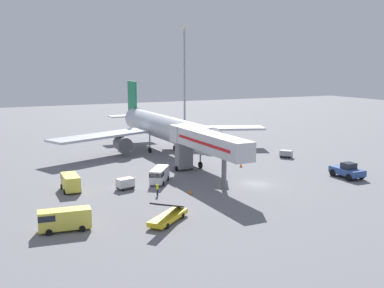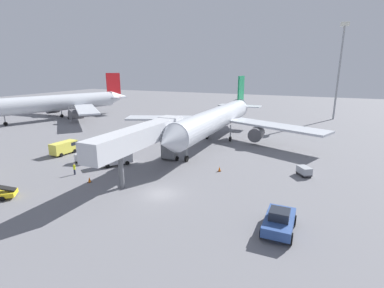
% 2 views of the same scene
% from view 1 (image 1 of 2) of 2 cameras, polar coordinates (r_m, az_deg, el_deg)
% --- Properties ---
extents(ground_plane, '(300.00, 300.00, 0.00)m').
position_cam_1_polar(ground_plane, '(71.19, 7.66, -4.78)').
color(ground_plane, slate).
extents(airplane_at_gate, '(46.35, 48.88, 13.68)m').
position_cam_1_polar(airplane_at_gate, '(94.66, -3.45, 1.95)').
color(airplane_at_gate, silver).
rests_on(airplane_at_gate, ground).
extents(jet_bridge, '(3.45, 21.29, 7.59)m').
position_cam_1_polar(jet_bridge, '(71.92, 1.47, 0.16)').
color(jet_bridge, silver).
rests_on(jet_bridge, ground).
extents(pushback_tug, '(2.96, 5.46, 2.41)m').
position_cam_1_polar(pushback_tug, '(77.96, 18.20, -3.06)').
color(pushback_tug, '#2D4C8E').
rests_on(pushback_tug, ground).
extents(belt_loader_truck, '(6.12, 5.50, 3.09)m').
position_cam_1_polar(belt_loader_truck, '(53.78, -2.91, -8.63)').
color(belt_loader_truck, yellow).
rests_on(belt_loader_truck, ground).
extents(service_van_near_right, '(2.53, 5.00, 2.30)m').
position_cam_1_polar(service_van_near_right, '(68.69, -14.45, -4.41)').
color(service_van_near_right, '#E5DB4C').
rests_on(service_van_near_right, ground).
extents(service_van_near_center, '(4.60, 5.40, 2.25)m').
position_cam_1_polar(service_van_near_center, '(70.87, -3.96, -3.71)').
color(service_van_near_center, silver).
rests_on(service_van_near_center, ground).
extents(service_van_rear_right, '(5.65, 2.57, 2.35)m').
position_cam_1_polar(service_van_rear_right, '(52.67, -15.28, -8.70)').
color(service_van_rear_right, '#E5DB4C').
rests_on(service_van_rear_right, ground).
extents(baggage_cart_rear_left, '(2.44, 2.62, 1.38)m').
position_cam_1_polar(baggage_cart_rear_left, '(91.73, 11.27, -1.14)').
color(baggage_cart_rear_left, '#38383D').
rests_on(baggage_cart_rear_left, ground).
extents(baggage_cart_near_left, '(2.62, 1.94, 1.60)m').
position_cam_1_polar(baggage_cart_near_left, '(67.98, -8.04, -4.71)').
color(baggage_cart_near_left, '#38383D').
rests_on(baggage_cart_near_left, ground).
extents(ground_crew_worker_foreground, '(0.34, 0.34, 1.73)m').
position_cam_1_polar(ground_crew_worker_foreground, '(64.55, -4.19, -5.38)').
color(ground_crew_worker_foreground, '#1E2333').
rests_on(ground_crew_worker_foreground, ground).
extents(safety_cone_alpha, '(0.50, 0.50, 0.76)m').
position_cam_1_polar(safety_cone_alpha, '(82.26, 5.91, -2.52)').
color(safety_cone_alpha, black).
rests_on(safety_cone_alpha, ground).
extents(safety_cone_charlie, '(0.50, 0.50, 0.75)m').
position_cam_1_polar(safety_cone_charlie, '(65.05, -0.19, -5.73)').
color(safety_cone_charlie, black).
rests_on(safety_cone_charlie, ground).
extents(apron_light_mast, '(2.40, 2.40, 28.74)m').
position_cam_1_polar(apron_light_mast, '(142.05, -0.91, 10.41)').
color(apron_light_mast, '#93969B').
rests_on(apron_light_mast, ground).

